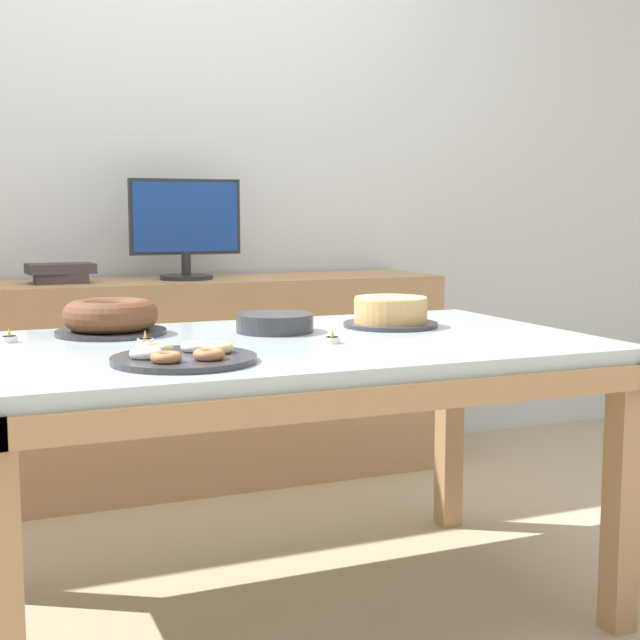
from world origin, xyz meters
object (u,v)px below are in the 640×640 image
computer_monitor (186,229)px  cake_chocolate_round (391,313)px  tealight_centre (332,339)px  book_stack (60,273)px  cake_golden_bundt (111,318)px  pastry_platter (184,357)px  plate_stack (275,323)px  tealight_right_edge (145,341)px  tealight_near_front (9,338)px

computer_monitor → cake_chocolate_round: size_ratio=1.58×
tealight_centre → computer_monitor: bearing=91.7°
book_stack → cake_golden_bundt: bearing=-88.7°
cake_chocolate_round → pastry_platter: cake_chocolate_round is taller
cake_chocolate_round → tealight_centre: size_ratio=6.71×
tealight_centre → pastry_platter: bearing=-162.0°
book_stack → pastry_platter: book_stack is taller
cake_chocolate_round → plate_stack: size_ratio=1.28×
plate_stack → tealight_centre: bearing=-76.4°
computer_monitor → tealight_right_edge: bearing=-108.9°
computer_monitor → cake_chocolate_round: (0.32, -1.07, -0.22)m
cake_chocolate_round → tealight_near_front: 1.03m
cake_chocolate_round → tealight_centre: 0.37m
cake_chocolate_round → tealight_near_front: (-1.02, 0.09, -0.03)m
pastry_platter → tealight_right_edge: bearing=95.1°
computer_monitor → plate_stack: (-0.02, -1.05, -0.23)m
plate_stack → tealight_right_edge: plate_stack is taller
pastry_platter → plate_stack: plate_stack is taller
cake_golden_bundt → pastry_platter: size_ratio=0.92×
tealight_right_edge → cake_chocolate_round: bearing=6.9°
tealight_near_front → tealight_right_edge: 0.35m
plate_stack → tealight_near_front: (-0.68, 0.07, -0.01)m
plate_stack → book_stack: bearing=112.7°
computer_monitor → pastry_platter: computer_monitor is taller
tealight_centre → book_stack: bearing=111.0°
computer_monitor → plate_stack: bearing=-91.2°
pastry_platter → cake_golden_bundt: bearing=97.8°
tealight_near_front → tealight_right_edge: same height
pastry_platter → tealight_centre: size_ratio=7.92×
plate_stack → tealight_centre: 0.26m
cake_golden_bundt → tealight_right_edge: size_ratio=7.32×
cake_chocolate_round → plate_stack: (-0.34, 0.02, -0.01)m
computer_monitor → tealight_centre: (0.04, -1.30, -0.25)m
cake_chocolate_round → tealight_centre: bearing=-140.2°
cake_golden_bundt → pastry_platter: bearing=-82.2°
computer_monitor → cake_golden_bundt: computer_monitor is taller
cake_golden_bundt → tealight_right_edge: 0.24m
book_stack → cake_golden_bundt: size_ratio=0.82×
computer_monitor → tealight_centre: 1.33m
tealight_centre → tealight_near_front: size_ratio=1.00×
computer_monitor → book_stack: 0.49m
pastry_platter → tealight_centre: 0.43m
computer_monitor → book_stack: computer_monitor is taller
plate_stack → tealight_centre: (0.06, -0.25, -0.01)m
computer_monitor → tealight_right_edge: (-0.40, -1.15, -0.25)m
cake_golden_bundt → computer_monitor: bearing=64.6°
cake_golden_bundt → plate_stack: size_ratio=1.39×
cake_chocolate_round → tealight_near_front: size_ratio=6.71×
tealight_right_edge → tealight_near_front: bearing=149.8°
pastry_platter → tealight_near_front: (-0.33, 0.46, -0.00)m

